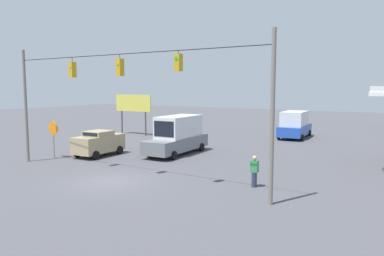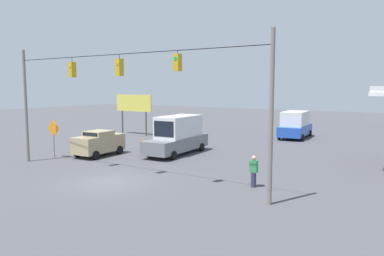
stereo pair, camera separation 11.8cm
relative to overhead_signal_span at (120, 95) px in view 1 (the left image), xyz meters
name	(u,v)px [view 1 (the left image)]	position (x,y,z in m)	size (l,w,h in m)	color
ground_plane	(109,182)	(-0.03, 1.03, -4.82)	(140.00, 140.00, 0.00)	#47474C
overhead_signal_span	(120,95)	(0.00, 0.00, 0.00)	(18.25, 0.38, 7.81)	slate
sedan_tan_parked_shoulder	(99,143)	(6.44, -4.30, -3.82)	(2.27, 4.16, 1.93)	tan
box_truck_grey_withflow_mid	(178,135)	(1.86, -8.33, -3.35)	(2.70, 6.78, 3.00)	slate
box_truck_blue_oncoming_deep	(295,125)	(-3.03, -22.48, -3.45)	(2.93, 6.27, 2.76)	#234CB2
traffic_cone_nearest	(92,151)	(7.26, -4.34, -4.53)	(0.31, 0.31, 0.57)	orange
traffic_cone_second	(121,146)	(7.03, -7.33, -4.53)	(0.31, 0.31, 0.57)	orange
traffic_cone_third	(143,141)	(7.18, -10.45, -4.53)	(0.31, 0.31, 0.57)	orange
traffic_cone_fourth	(165,138)	(7.16, -13.65, -4.53)	(0.31, 0.31, 0.57)	orange
traffic_cone_fifth	(183,134)	(7.14, -16.83, -4.53)	(0.31, 0.31, 0.57)	orange
roadside_billboard	(133,105)	(12.74, -15.36, -1.55)	(4.93, 0.16, 4.43)	#4C473D
work_zone_sign	(53,131)	(8.64, -1.91, -2.83)	(1.27, 0.06, 2.84)	slate
pedestrian	(254,171)	(-7.25, -2.35, -3.98)	(0.40, 0.28, 1.68)	#2D334C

